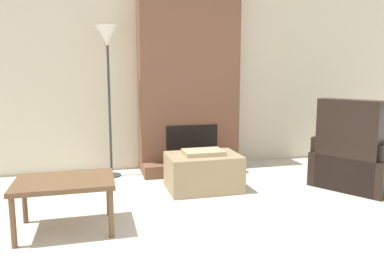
{
  "coord_description": "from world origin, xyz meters",
  "views": [
    {
      "loc": [
        -1.24,
        -2.03,
        1.33
      ],
      "look_at": [
        0.0,
        2.73,
        0.6
      ],
      "focal_mm": 35.0,
      "sensor_mm": 36.0,
      "label": 1
    }
  ],
  "objects": [
    {
      "name": "floor_lamp_left",
      "position": [
        -1.06,
        2.78,
        1.63
      ],
      "size": [
        0.29,
        0.29,
        1.9
      ],
      "color": "#333333",
      "rests_on": "ground_plane"
    },
    {
      "name": "side_table",
      "position": [
        -1.51,
        1.17,
        0.39
      ],
      "size": [
        0.81,
        0.58,
        0.44
      ],
      "color": "brown",
      "rests_on": "ground_plane"
    },
    {
      "name": "ottoman",
      "position": [
        -0.07,
        1.95,
        0.21
      ],
      "size": [
        0.81,
        0.58,
        0.46
      ],
      "color": "#998460",
      "rests_on": "ground_plane"
    },
    {
      "name": "armchair",
      "position": [
        1.73,
        1.64,
        0.29
      ],
      "size": [
        1.29,
        1.23,
        1.04
      ],
      "rotation": [
        0.0,
        0.0,
        2.12
      ],
      "color": "black",
      "rests_on": "ground_plane"
    },
    {
      "name": "wall_back",
      "position": [
        0.0,
        3.13,
        1.3
      ],
      "size": [
        8.23,
        0.06,
        2.6
      ],
      "primitive_type": "cube",
      "color": "beige",
      "rests_on": "ground_plane"
    },
    {
      "name": "fireplace",
      "position": [
        0.0,
        2.9,
        1.25
      ],
      "size": [
        1.34,
        0.63,
        2.6
      ],
      "color": "brown",
      "rests_on": "ground_plane"
    }
  ]
}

